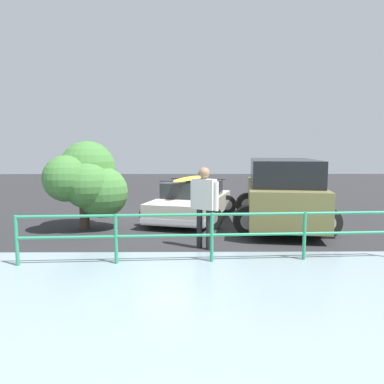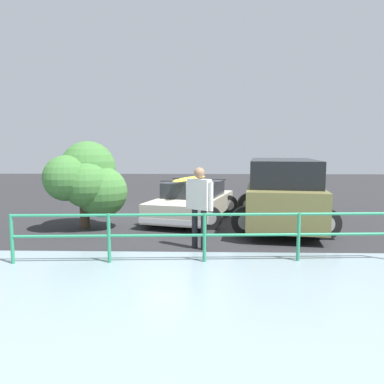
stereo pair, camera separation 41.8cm
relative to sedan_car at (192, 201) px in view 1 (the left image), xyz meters
The scene contains 7 objects.
ground_plane 0.76m from the sedan_car, 38.44° to the left, with size 44.00×44.00×0.02m, color #28282B.
parking_stripe 1.43m from the sedan_car, behind, with size 4.55×0.12×0.00m, color silver.
sedan_car is the anchor object (origin of this frame).
suv_car 2.84m from the sedan_car, 158.84° to the left, with size 3.15×5.09×1.95m.
person_bystander 3.65m from the sedan_car, 93.71° to the left, with size 0.61×0.47×1.84m.
railing_fence 4.58m from the sedan_car, 94.33° to the left, with size 7.61×0.52×0.98m.
bush_near_left 3.37m from the sedan_car, 27.67° to the left, with size 2.20×2.05×2.47m.
Camera 1 is at (-0.24, 11.56, 2.25)m, focal length 35.00 mm.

